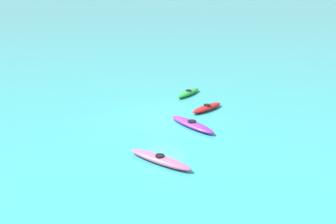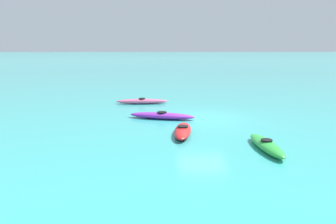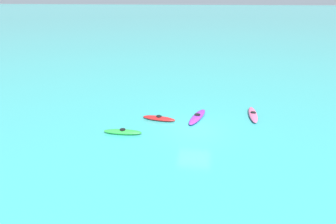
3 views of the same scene
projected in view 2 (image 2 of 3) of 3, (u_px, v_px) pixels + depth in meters
ground_plane at (203, 118)px, 16.14m from camera, size 600.00×600.00×0.00m
kayak_purple at (162, 116)px, 16.03m from camera, size 1.67×3.47×0.37m
kayak_pink at (142, 101)px, 20.39m from camera, size 0.72×3.36×0.37m
kayak_green at (266, 145)px, 11.16m from camera, size 2.80×0.71×0.37m
kayak_red at (183, 131)px, 13.12m from camera, size 2.76×1.10×0.37m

